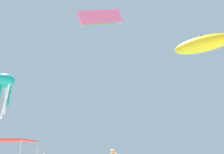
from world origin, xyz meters
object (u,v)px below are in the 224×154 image
Objects in this scene: canopy_tent at (8,142)px; kite_octopus_teal at (4,83)px; kite_inflatable_yellow at (202,44)px; kite_parafoil_pink at (101,18)px.

canopy_tent is 0.64× the size of kite_octopus_teal.
kite_octopus_teal is 28.04m from kite_inflatable_yellow.
kite_parafoil_pink reaches higher than canopy_tent.
kite_octopus_teal is 0.57× the size of kite_inflatable_yellow.
canopy_tent is at bearing -84.84° from kite_octopus_teal.
kite_inflatable_yellow is (14.16, 9.77, 0.59)m from kite_parafoil_pink.
kite_inflatable_yellow is at bearing -179.54° from kite_parafoil_pink.
kite_inflatable_yellow reaches higher than kite_octopus_teal.
canopy_tent is 30.34m from kite_inflatable_yellow.
kite_inflatable_yellow reaches higher than kite_parafoil_pink.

